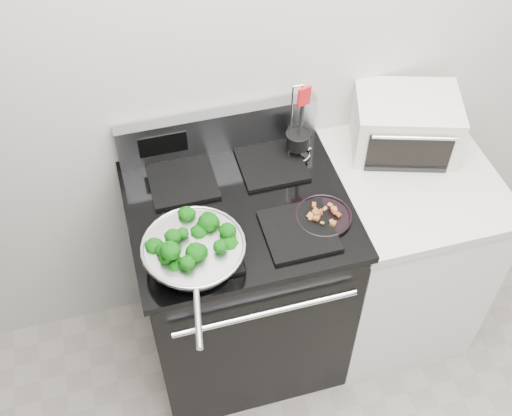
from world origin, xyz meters
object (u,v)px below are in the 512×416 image
object	(u,v)px
utensil_holder	(298,143)
gas_range	(241,280)
bacon_plate	(324,214)
skillet	(194,252)
toaster_oven	(405,124)

from	to	relation	value
utensil_holder	gas_range	bearing A→B (deg)	-158.97
bacon_plate	utensil_holder	xyz separation A→B (m)	(0.01, 0.33, 0.04)
bacon_plate	skillet	bearing A→B (deg)	-171.71
bacon_plate	toaster_oven	bearing A→B (deg)	34.82
gas_range	toaster_oven	xyz separation A→B (m)	(0.70, 0.16, 0.54)
utensil_holder	toaster_oven	xyz separation A→B (m)	(0.42, -0.03, 0.02)
skillet	utensil_holder	size ratio (longest dim) A/B	1.64
utensil_holder	toaster_oven	distance (m)	0.42
bacon_plate	utensil_holder	distance (m)	0.33
gas_range	bacon_plate	distance (m)	0.57
skillet	toaster_oven	xyz separation A→B (m)	(0.90, 0.37, 0.03)
skillet	utensil_holder	xyz separation A→B (m)	(0.48, 0.40, 0.01)
utensil_holder	toaster_oven	size ratio (longest dim) A/B	0.72
bacon_plate	toaster_oven	world-z (taller)	toaster_oven
gas_range	toaster_oven	bearing A→B (deg)	13.21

